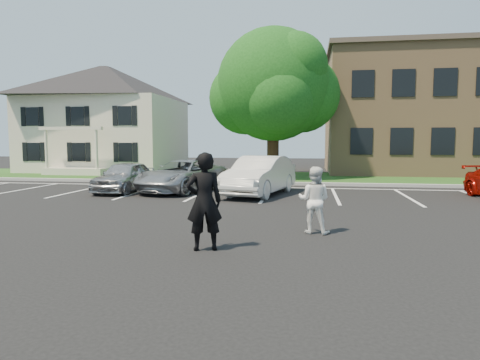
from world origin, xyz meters
name	(u,v)px	position (x,y,z in m)	size (l,w,h in m)	color
ground_plane	(233,237)	(0.00, 0.00, 0.00)	(90.00, 90.00, 0.00)	black
curb	(275,183)	(0.00, 12.00, 0.07)	(40.00, 0.30, 0.15)	gray
grass_strip	(280,177)	(0.00, 16.00, 0.04)	(44.00, 8.00, 0.08)	#2D4D1A
stall_lines	(301,192)	(1.40, 8.95, 0.01)	(34.00, 5.36, 0.01)	silver
house	(107,119)	(-13.00, 19.97, 3.83)	(10.30, 9.22, 7.60)	beige
tree	(275,88)	(-0.34, 15.93, 5.35)	(7.80, 7.20, 8.80)	black
man_black_suit	(204,202)	(-0.38, -1.22, 1.01)	(0.73, 0.48, 2.01)	black
man_white_shirt	(314,200)	(1.86, 0.78, 0.81)	(0.79, 0.61, 1.62)	white
car_silver_west	(125,177)	(-6.26, 8.00, 0.67)	(1.58, 3.93, 1.34)	#A5A5A9
car_silver_minivan	(183,176)	(-3.80, 8.54, 0.69)	(2.30, 4.99, 1.39)	#989A9F
car_white_sedan	(260,176)	(-0.30, 7.90, 0.80)	(1.70, 4.86, 1.60)	silver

